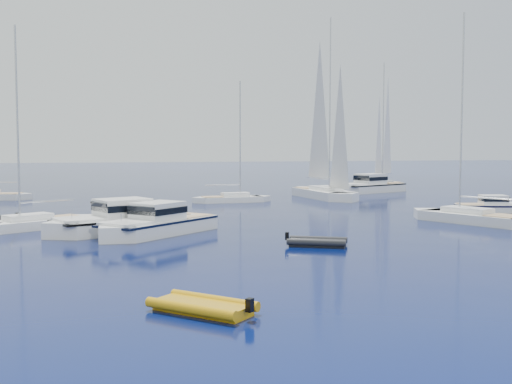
% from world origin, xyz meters
% --- Properties ---
extents(ground, '(400.00, 400.00, 0.00)m').
position_xyz_m(ground, '(0.00, 0.00, 0.00)').
color(ground, navy).
rests_on(ground, ground).
extents(motor_cruiser_left, '(9.54, 9.29, 2.68)m').
position_xyz_m(motor_cruiser_left, '(-6.50, 21.93, 0.00)').
color(motor_cruiser_left, silver).
rests_on(motor_cruiser_left, ground).
extents(motor_cruiser_centre, '(11.26, 7.53, 2.85)m').
position_xyz_m(motor_cruiser_centre, '(-8.73, 23.50, 0.00)').
color(motor_cruiser_centre, white).
rests_on(motor_cruiser_centre, ground).
extents(motor_cruiser_far_r, '(7.45, 3.88, 1.87)m').
position_xyz_m(motor_cruiser_far_r, '(22.99, 29.12, 0.00)').
color(motor_cruiser_far_r, white).
rests_on(motor_cruiser_far_r, ground).
extents(motor_cruiser_distant, '(11.46, 7.74, 2.91)m').
position_xyz_m(motor_cruiser_distant, '(21.76, 52.99, 0.00)').
color(motor_cruiser_distant, silver).
rests_on(motor_cruiser_distant, ground).
extents(sailboat_mid_r, '(7.38, 11.12, 16.14)m').
position_xyz_m(sailboat_mid_r, '(16.82, 22.74, 0.00)').
color(sailboat_mid_r, white).
rests_on(sailboat_mid_r, ground).
extents(sailboat_mid_l, '(9.50, 7.40, 14.25)m').
position_xyz_m(sailboat_mid_l, '(-14.47, 26.85, 0.00)').
color(sailboat_mid_l, white).
rests_on(sailboat_mid_l, ground).
extents(sailboat_centre, '(8.76, 2.88, 12.66)m').
position_xyz_m(sailboat_centre, '(2.83, 43.78, 0.00)').
color(sailboat_centre, white).
rests_on(sailboat_centre, ground).
extents(sailboat_sails_r, '(5.06, 13.88, 19.94)m').
position_xyz_m(sailboat_sails_r, '(13.60, 46.56, 0.00)').
color(sailboat_sails_r, white).
rests_on(sailboat_sails_r, ground).
extents(sailboat_sails_far, '(9.63, 10.77, 16.91)m').
position_xyz_m(sailboat_sails_far, '(25.95, 57.65, 0.00)').
color(sailboat_sails_far, silver).
rests_on(sailboat_sails_far, ground).
extents(tender_yellow, '(4.19, 4.18, 0.95)m').
position_xyz_m(tender_yellow, '(-6.42, 2.36, 0.00)').
color(tender_yellow, '#BF880B').
rests_on(tender_yellow, ground).
extents(tender_grey_near, '(4.00, 3.24, 0.95)m').
position_xyz_m(tender_grey_near, '(2.14, 15.18, 0.00)').
color(tender_grey_near, black).
rests_on(tender_grey_near, ground).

